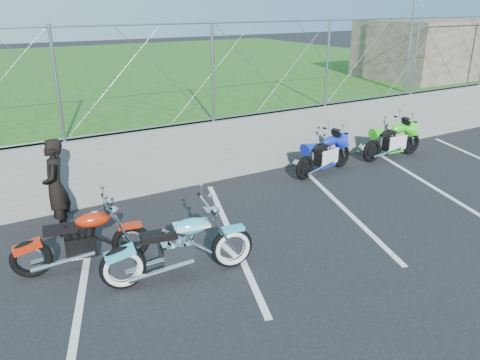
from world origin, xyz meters
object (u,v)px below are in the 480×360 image
naked_orange (84,242)px  sportbike_green (393,142)px  person_standing (56,187)px  sportbike_blue (325,156)px  cruiser_turquoise (181,249)px

naked_orange → sportbike_green: bearing=19.1°
naked_orange → person_standing: bearing=102.5°
sportbike_green → sportbike_blue: 2.17m
sportbike_blue → person_standing: (-5.71, 0.01, 0.40)m
sportbike_blue → sportbike_green: bearing=-10.5°
naked_orange → sportbike_green: 7.92m
sportbike_green → person_standing: bearing=-177.7°
sportbike_green → person_standing: 7.89m
naked_orange → sportbike_blue: size_ratio=1.07×
cruiser_turquoise → naked_orange: (-1.10, 0.94, -0.02)m
sportbike_green → person_standing: (-7.88, 0.01, 0.39)m
naked_orange → cruiser_turquoise: bearing=-31.4°
cruiser_turquoise → naked_orange: 1.45m
cruiser_turquoise → person_standing: person_standing is taller
cruiser_turquoise → sportbike_blue: 5.09m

